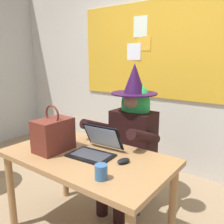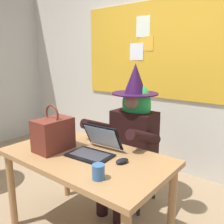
{
  "view_description": "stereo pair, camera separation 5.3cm",
  "coord_description": "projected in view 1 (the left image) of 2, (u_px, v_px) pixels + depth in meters",
  "views": [
    {
      "loc": [
        1.37,
        -1.17,
        1.46
      ],
      "look_at": [
        0.18,
        0.42,
        1.01
      ],
      "focal_mm": 38.35,
      "sensor_mm": 36.0,
      "label": 1
    },
    {
      "loc": [
        1.41,
        -1.13,
        1.46
      ],
      "look_at": [
        0.18,
        0.42,
        1.01
      ],
      "focal_mm": 38.35,
      "sensor_mm": 36.0,
      "label": 2
    }
  ],
  "objects": [
    {
      "name": "laptop",
      "position": [
        96.0,
        148.0,
        1.87
      ],
      "size": [
        0.36,
        0.36,
        0.22
      ],
      "rotation": [
        0.0,
        0.0,
        0.08
      ],
      "color": "black",
      "rests_on": "desk_main"
    },
    {
      "name": "person_costumed",
      "position": [
        130.0,
        130.0,
        2.31
      ],
      "size": [
        0.59,
        0.68,
        1.41
      ],
      "rotation": [
        0.0,
        0.0,
        -1.57
      ],
      "color": "black",
      "rests_on": "ground"
    },
    {
      "name": "handbag",
      "position": [
        53.0,
        134.0,
        1.92
      ],
      "size": [
        0.2,
        0.3,
        0.38
      ],
      "rotation": [
        0.0,
        0.0,
        -0.27
      ],
      "color": "maroon",
      "rests_on": "desk_main"
    },
    {
      "name": "desk_main",
      "position": [
        87.0,
        166.0,
        1.87
      ],
      "size": [
        1.32,
        0.75,
        0.72
      ],
      "rotation": [
        0.0,
        0.0,
        0.01
      ],
      "color": "#A37547",
      "rests_on": "ground"
    },
    {
      "name": "wall_back_bulletin",
      "position": [
        161.0,
        60.0,
        3.05
      ],
      "size": [
        5.35,
        1.8,
        2.84
      ],
      "color": "beige",
      "rests_on": "ground"
    },
    {
      "name": "chair_at_desk",
      "position": [
        136.0,
        154.0,
        2.47
      ],
      "size": [
        0.45,
        0.45,
        0.88
      ],
      "rotation": [
        0.0,
        0.0,
        -1.51
      ],
      "color": "black",
      "rests_on": "ground"
    },
    {
      "name": "coffee_mug",
      "position": [
        101.0,
        172.0,
        1.47
      ],
      "size": [
        0.08,
        0.08,
        0.09
      ],
      "primitive_type": "cylinder",
      "color": "#336099",
      "rests_on": "desk_main"
    },
    {
      "name": "computer_mouse",
      "position": [
        124.0,
        161.0,
        1.7
      ],
      "size": [
        0.09,
        0.12,
        0.03
      ],
      "primitive_type": "ellipsoid",
      "rotation": [
        0.0,
        0.0,
        -0.29
      ],
      "color": "black",
      "rests_on": "desk_main"
    }
  ]
}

